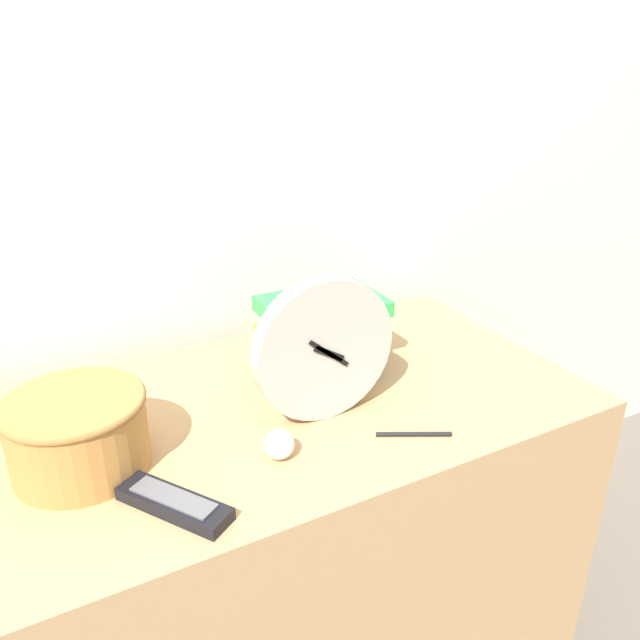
% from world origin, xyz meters
% --- Properties ---
extents(wall_back, '(6.00, 0.04, 2.40)m').
position_xyz_m(wall_back, '(0.00, 0.68, 1.20)').
color(wall_back, silver).
rests_on(wall_back, ground_plane).
extents(desk, '(1.22, 0.61, 0.74)m').
position_xyz_m(desk, '(0.00, 0.31, 0.37)').
color(desk, tan).
rests_on(desk, ground_plane).
extents(desk_clock, '(0.26, 0.04, 0.26)m').
position_xyz_m(desk_clock, '(0.09, 0.23, 0.87)').
color(desk_clock, '#B7B2A8').
rests_on(desk_clock, desk).
extents(book_stack, '(0.25, 0.19, 0.15)m').
position_xyz_m(book_stack, '(0.18, 0.40, 0.81)').
color(book_stack, '#7A3899').
rests_on(book_stack, desk).
extents(basket, '(0.22, 0.22, 0.12)m').
position_xyz_m(basket, '(-0.31, 0.28, 0.80)').
color(basket, '#B27A3D').
rests_on(basket, desk).
extents(tv_remote, '(0.14, 0.18, 0.02)m').
position_xyz_m(tv_remote, '(-0.22, 0.11, 0.75)').
color(tv_remote, black).
rests_on(tv_remote, desk).
extents(crumpled_paper_ball, '(0.05, 0.05, 0.05)m').
position_xyz_m(crumpled_paper_ball, '(-0.03, 0.15, 0.76)').
color(crumpled_paper_ball, white).
rests_on(crumpled_paper_ball, desk).
extents(pen, '(0.12, 0.07, 0.01)m').
position_xyz_m(pen, '(0.19, 0.10, 0.74)').
color(pen, black).
rests_on(pen, desk).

